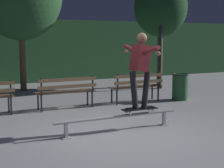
# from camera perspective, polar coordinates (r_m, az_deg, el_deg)

# --- Properties ---
(ground_plane) EXTENTS (90.00, 90.00, 0.00)m
(ground_plane) POSITION_cam_1_polar(r_m,az_deg,el_deg) (6.69, 2.06, -8.44)
(ground_plane) COLOR #99999E
(hedge_backdrop) EXTENTS (24.00, 1.20, 2.68)m
(hedge_backdrop) POSITION_cam_1_polar(r_m,az_deg,el_deg) (15.08, -14.57, 5.44)
(hedge_backdrop) COLOR #2D5B33
(hedge_backdrop) RESTS_ON ground
(grind_rail) EXTENTS (2.71, 0.18, 0.33)m
(grind_rail) POSITION_cam_1_polar(r_m,az_deg,el_deg) (6.83, 1.09, -5.86)
(grind_rail) COLOR #9E9EA3
(grind_rail) RESTS_ON ground
(skateboard) EXTENTS (0.78, 0.22, 0.09)m
(skateboard) POSITION_cam_1_polar(r_m,az_deg,el_deg) (7.04, 4.71, -4.25)
(skateboard) COLOR black
(skateboard) RESTS_ON grind_rail
(skateboarder) EXTENTS (0.62, 1.41, 1.56)m
(skateboarder) POSITION_cam_1_polar(r_m,az_deg,el_deg) (6.91, 4.82, 3.37)
(skateboarder) COLOR black
(skateboarder) RESTS_ON skateboard
(park_bench_left_center) EXTENTS (1.61, 0.45, 0.88)m
(park_bench_left_center) POSITION_cam_1_polar(r_m,az_deg,el_deg) (8.98, -7.70, -0.86)
(park_bench_left_center) COLOR black
(park_bench_left_center) RESTS_ON ground
(park_bench_right_center) EXTENTS (1.61, 0.45, 0.88)m
(park_bench_right_center) POSITION_cam_1_polar(r_m,az_deg,el_deg) (9.86, 4.23, -0.05)
(park_bench_right_center) COLOR black
(park_bench_right_center) RESTS_ON ground
(tree_far_right) EXTENTS (2.06, 2.06, 4.20)m
(tree_far_right) POSITION_cam_1_polar(r_m,az_deg,el_deg) (13.56, 8.21, 12.59)
(tree_far_right) COLOR brown
(tree_far_right) RESTS_ON ground
(lamp_post_right) EXTENTS (0.32, 0.32, 3.90)m
(lamp_post_right) POSITION_cam_1_polar(r_m,az_deg,el_deg) (12.76, 8.23, 10.38)
(lamp_post_right) COLOR black
(lamp_post_right) RESTS_ON ground
(trash_can) EXTENTS (0.52, 0.52, 0.80)m
(trash_can) POSITION_cam_1_polar(r_m,az_deg,el_deg) (10.50, 11.43, -0.40)
(trash_can) COLOR #23562D
(trash_can) RESTS_ON ground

